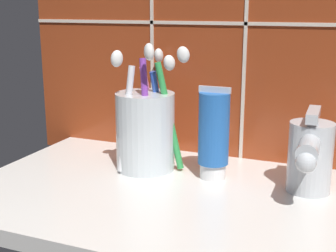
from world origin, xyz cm
name	(u,v)px	position (x,y,z in cm)	size (l,w,h in cm)	color
sink_counter	(197,202)	(0.00, 0.00, 1.00)	(58.56, 33.20, 2.00)	silver
toothbrush_cup	(146,128)	(-9.88, 6.43, 7.91)	(10.52, 13.90, 18.09)	silver
toothpaste_tube	(216,134)	(0.36, 6.35, 8.12)	(4.28, 4.07, 12.46)	white
sink_faucet	(310,155)	(12.39, 5.81, 6.95)	(5.45, 11.55, 10.39)	silver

